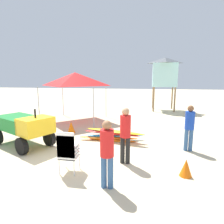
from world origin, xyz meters
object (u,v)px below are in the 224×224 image
Objects in this scene: traffic_cone_far at (186,168)px; surfboard_pile at (113,135)px; lifeguard_near_left at (125,132)px; popup_canopy at (75,79)px; traffic_cone_near at (71,127)px; lifeguard_tower at (164,72)px; stacked_plastic_chairs at (68,149)px; lifeguard_near_center at (107,150)px; lifeguard_near_right at (189,125)px; utility_cart at (24,126)px.

surfboard_pile is at bearing 133.77° from traffic_cone_far.
popup_canopy is (-3.57, 5.34, 1.51)m from lifeguard_near_left.
popup_canopy is 3.44m from traffic_cone_near.
lifeguard_near_left is at bearing -100.59° from lifeguard_tower.
traffic_cone_near is (0.69, -2.53, -2.23)m from popup_canopy.
popup_canopy reaches higher than stacked_plastic_chairs.
lifeguard_near_left reaches higher than traffic_cone_far.
lifeguard_near_left is 1.05× the size of lifeguard_near_center.
stacked_plastic_chairs is at bearing -106.77° from lifeguard_tower.
lifeguard_tower is at bearing 79.41° from lifeguard_near_left.
lifeguard_near_right is 0.40× the size of lifeguard_tower.
surfboard_pile is 1.68× the size of lifeguard_near_right.
traffic_cone_near reaches higher than surfboard_pile.
surfboard_pile is at bearing -107.81° from lifeguard_tower.
lifeguard_near_left is at bearing 32.15° from stacked_plastic_chairs.
lifeguard_near_center is at bearing -130.18° from lifeguard_near_right.
lifeguard_near_left is (3.96, -0.87, 0.21)m from utility_cart.
lifeguard_near_right is (6.07, 0.55, 0.16)m from utility_cart.
lifeguard_tower is 11.14m from traffic_cone_far.
lifeguard_near_right is 2.09m from traffic_cone_far.
surfboard_pile is 2.28m from traffic_cone_near.
stacked_plastic_chairs reaches higher than surfboard_pile.
stacked_plastic_chairs is 6.84m from popup_canopy.
lifeguard_near_right is 5.21m from traffic_cone_near.
lifeguard_near_center reaches higher than surfboard_pile.
stacked_plastic_chairs is at bearing 157.55° from lifeguard_near_center.
traffic_cone_near is at bearing 143.96° from traffic_cone_far.
lifeguard_near_right reaches higher than lifeguard_near_center.
lifeguard_tower is (3.37, 11.19, 2.32)m from stacked_plastic_chairs.
popup_canopy reaches higher than utility_cart.
lifeguard_near_right is 0.53× the size of popup_canopy.
traffic_cone_near is (-1.42, 3.72, -0.43)m from stacked_plastic_chairs.
lifeguard_near_left is 0.56× the size of popup_canopy.
lifeguard_near_right is at bearing -34.62° from popup_canopy.
popup_canopy is at bearing 130.44° from surfboard_pile.
lifeguard_near_center is at bearing -63.93° from popup_canopy.
traffic_cone_far is at bearing 24.76° from lifeguard_near_center.
surfboard_pile is at bearing -49.56° from popup_canopy.
lifeguard_near_left is 3.66× the size of traffic_cone_far.
lifeguard_near_right is 7.07m from popup_canopy.
traffic_cone_near reaches higher than traffic_cone_far.
popup_canopy is (0.40, 4.46, 1.72)m from utility_cart.
traffic_cone_near is (-4.79, -7.47, -2.74)m from lifeguard_tower.
stacked_plastic_chairs is 3.19m from traffic_cone_far.
popup_canopy reaches higher than lifeguard_near_center.
surfboard_pile is 3.51m from lifeguard_near_center.
lifeguard_tower reaches higher than stacked_plastic_chairs.
utility_cart is 1.64× the size of lifeguard_near_left.
stacked_plastic_chairs is at bearing -35.37° from utility_cart.
stacked_plastic_chairs is (2.51, -1.78, -0.09)m from utility_cart.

